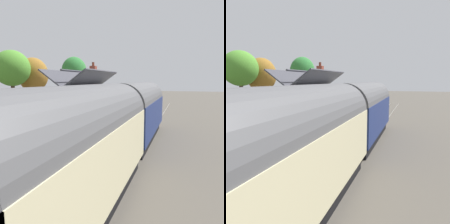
% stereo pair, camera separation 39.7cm
% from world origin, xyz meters
% --- Properties ---
extents(ground_plane, '(160.00, 160.00, 0.00)m').
position_xyz_m(ground_plane, '(0.00, 0.00, 0.00)').
color(ground_plane, '#4C473F').
extents(platform, '(32.00, 5.29, 0.86)m').
position_xyz_m(platform, '(0.00, 3.65, 0.43)').
color(platform, '#A39B8C').
rests_on(platform, ground).
extents(platform_edge_coping, '(32.00, 0.36, 0.02)m').
position_xyz_m(platform_edge_coping, '(0.00, 1.18, 0.87)').
color(platform_edge_coping, beige).
rests_on(platform_edge_coping, platform).
extents(rail_near, '(52.00, 0.08, 0.14)m').
position_xyz_m(rail_near, '(0.00, -1.62, 0.07)').
color(rail_near, gray).
rests_on(rail_near, ground).
extents(rail_far, '(52.00, 0.08, 0.14)m').
position_xyz_m(rail_far, '(0.00, -0.18, 0.07)').
color(rail_far, gray).
rests_on(rail_far, ground).
extents(train, '(29.16, 2.73, 4.32)m').
position_xyz_m(train, '(-11.20, -0.90, 2.22)').
color(train, black).
rests_on(train, ground).
extents(station_building, '(7.91, 4.00, 5.37)m').
position_xyz_m(station_building, '(0.65, 4.50, 2.50)').
color(station_building, white).
rests_on(station_building, platform).
extents(bench_by_lamp, '(1.41, 0.46, 0.88)m').
position_xyz_m(bench_by_lamp, '(6.95, 3.32, 1.34)').
color(bench_by_lamp, teal).
rests_on(bench_by_lamp, platform).
extents(bench_mid_platform, '(1.42, 0.50, 0.88)m').
position_xyz_m(bench_mid_platform, '(-5.07, 3.14, 1.34)').
color(bench_mid_platform, teal).
rests_on(bench_mid_platform, platform).
extents(bench_platform_end, '(1.42, 0.50, 0.88)m').
position_xyz_m(bench_platform_end, '(9.13, 3.11, 1.34)').
color(bench_platform_end, teal).
rests_on(bench_platform_end, platform).
extents(planter_bench_left, '(1.03, 0.32, 0.66)m').
position_xyz_m(planter_bench_left, '(-6.13, 3.11, 1.17)').
color(planter_bench_left, black).
rests_on(planter_bench_left, platform).
extents(planter_by_door, '(0.56, 0.56, 0.81)m').
position_xyz_m(planter_by_door, '(8.80, 5.57, 1.28)').
color(planter_by_door, gray).
rests_on(planter_by_door, platform).
extents(planter_under_sign, '(0.66, 0.66, 0.99)m').
position_xyz_m(planter_under_sign, '(-7.20, 3.18, 1.40)').
color(planter_under_sign, gray).
rests_on(planter_under_sign, platform).
extents(lamp_post_platform, '(0.32, 0.50, 3.33)m').
position_xyz_m(lamp_post_platform, '(-7.74, 1.88, 3.21)').
color(lamp_post_platform, black).
rests_on(lamp_post_platform, platform).
extents(tree_distant, '(4.00, 4.09, 7.82)m').
position_xyz_m(tree_distant, '(3.21, 14.46, 5.77)').
color(tree_distant, '#4C3828').
rests_on(tree_distant, ground).
extents(tree_far_left, '(3.63, 3.76, 7.26)m').
position_xyz_m(tree_far_left, '(6.25, 13.91, 5.13)').
color(tree_far_left, '#4C3828').
rests_on(tree_far_left, ground).
extents(tree_mid_background, '(3.58, 3.55, 7.79)m').
position_xyz_m(tree_mid_background, '(11.86, 11.05, 5.75)').
color(tree_mid_background, '#4C3828').
rests_on(tree_mid_background, ground).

